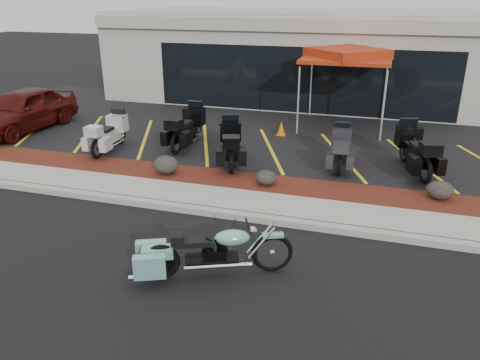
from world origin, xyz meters
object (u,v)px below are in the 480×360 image
(traffic_cone, at_px, (281,128))
(popup_canopy, at_px, (347,56))
(touring_white, at_px, (119,126))
(parked_car, at_px, (22,110))
(hero_cruiser, at_px, (273,247))

(traffic_cone, height_order, popup_canopy, popup_canopy)
(touring_white, xyz_separation_m, parked_car, (-4.15, 0.48, 0.15))
(hero_cruiser, xyz_separation_m, popup_canopy, (0.29, 9.96, 2.20))
(touring_white, xyz_separation_m, traffic_cone, (4.80, 2.54, -0.36))
(hero_cruiser, relative_size, popup_canopy, 0.74)
(hero_cruiser, relative_size, traffic_cone, 5.98)
(hero_cruiser, xyz_separation_m, parked_car, (-10.56, 6.17, 0.40))
(touring_white, distance_m, traffic_cone, 5.44)
(touring_white, height_order, traffic_cone, touring_white)
(popup_canopy, bearing_deg, hero_cruiser, -110.55)
(touring_white, relative_size, popup_canopy, 0.53)
(hero_cruiser, distance_m, popup_canopy, 10.21)
(hero_cruiser, bearing_deg, parked_car, 126.30)
(hero_cruiser, relative_size, touring_white, 1.38)
(parked_car, distance_m, traffic_cone, 9.20)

